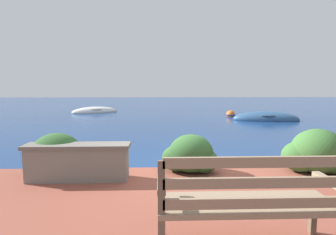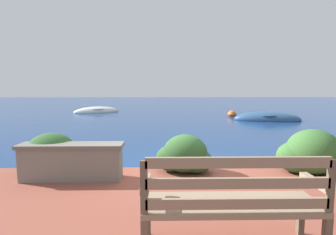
# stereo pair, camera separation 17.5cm
# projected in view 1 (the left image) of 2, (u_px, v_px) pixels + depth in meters

# --- Properties ---
(ground_plane) EXTENTS (80.00, 80.00, 0.00)m
(ground_plane) POSITION_uv_depth(u_px,v_px,m) (187.00, 178.00, 4.93)
(ground_plane) COLOR navy
(park_bench) EXTENTS (1.62, 0.48, 0.93)m
(park_bench) POSITION_uv_depth(u_px,v_px,m) (248.00, 200.00, 2.34)
(park_bench) COLOR brown
(park_bench) RESTS_ON patio_terrace
(stone_wall) EXTENTS (1.66, 0.39, 0.59)m
(stone_wall) POSITION_uv_depth(u_px,v_px,m) (78.00, 162.00, 4.20)
(stone_wall) COLOR slate
(stone_wall) RESTS_ON patio_terrace
(hedge_clump_far_left) EXTENTS (1.06, 0.76, 0.72)m
(hedge_clump_far_left) POSITION_uv_depth(u_px,v_px,m) (56.00, 157.00, 4.44)
(hedge_clump_far_left) COLOR #2D5628
(hedge_clump_far_left) RESTS_ON patio_terrace
(hedge_clump_left) EXTENTS (0.98, 0.71, 0.67)m
(hedge_clump_left) POSITION_uv_depth(u_px,v_px,m) (190.00, 156.00, 4.60)
(hedge_clump_left) COLOR #2D5628
(hedge_clump_left) RESTS_ON patio_terrace
(hedge_clump_centre) EXTENTS (1.14, 0.82, 0.77)m
(hedge_clump_centre) POSITION_uv_depth(u_px,v_px,m) (316.00, 154.00, 4.57)
(hedge_clump_centre) COLOR #38662D
(hedge_clump_centre) RESTS_ON patio_terrace
(rowboat_nearest) EXTENTS (3.46, 1.77, 0.82)m
(rowboat_nearest) POSITION_uv_depth(u_px,v_px,m) (266.00, 119.00, 13.50)
(rowboat_nearest) COLOR #2D517A
(rowboat_nearest) RESTS_ON ground_plane
(rowboat_mid) EXTENTS (3.23, 2.43, 0.70)m
(rowboat_mid) POSITION_uv_depth(u_px,v_px,m) (95.00, 112.00, 17.67)
(rowboat_mid) COLOR silver
(rowboat_mid) RESTS_ON ground_plane
(mooring_buoy) EXTENTS (0.58, 0.58, 0.53)m
(mooring_buoy) POSITION_uv_depth(u_px,v_px,m) (231.00, 115.00, 15.41)
(mooring_buoy) COLOR orange
(mooring_buoy) RESTS_ON ground_plane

